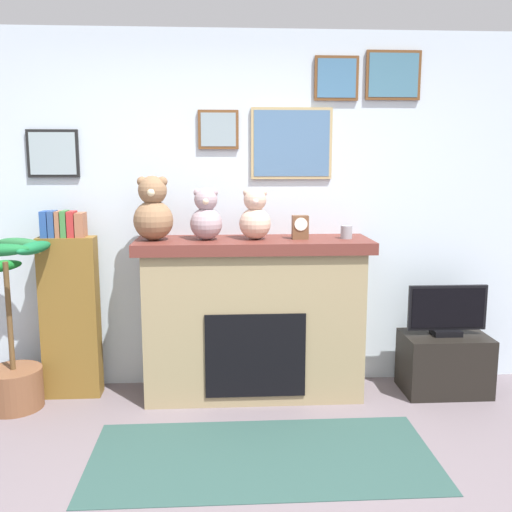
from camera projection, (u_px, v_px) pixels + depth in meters
name	position (u px, v px, depth m)	size (l,w,h in m)	color
back_wall	(231.00, 211.00, 4.29)	(5.20, 0.15, 2.60)	silver
fireplace	(253.00, 317.00, 4.12)	(1.64, 0.55, 1.14)	#95835D
bookshelf	(70.00, 310.00, 4.08)	(0.40, 0.16, 1.34)	brown
potted_plant	(12.00, 353.00, 3.89)	(0.60, 0.55, 1.17)	brown
tv_stand	(444.00, 363.00, 4.21)	(0.61, 0.40, 0.43)	black
television	(447.00, 311.00, 4.14)	(0.57, 0.14, 0.37)	black
area_rug	(262.00, 456.00, 3.30)	(1.98, 0.92, 0.01)	#294741
candle_jar	(346.00, 232.00, 4.04)	(0.08, 0.08, 0.09)	gray
mantel_clock	(300.00, 227.00, 4.01)	(0.11, 0.08, 0.16)	brown
teddy_bear_tan	(153.00, 211.00, 3.93)	(0.27, 0.27, 0.44)	#876446
teddy_bear_cream	(206.00, 217.00, 3.96)	(0.22, 0.22, 0.36)	#A08A92
teddy_bear_grey	(255.00, 216.00, 3.98)	(0.22, 0.22, 0.36)	#CDA891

